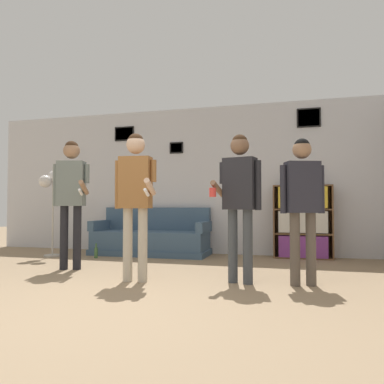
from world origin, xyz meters
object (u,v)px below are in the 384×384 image
(person_spectator_near_bookshelf, at_px, (302,195))
(drinking_cup, at_px, (293,182))
(couch, at_px, (151,239))
(bookshelf, at_px, (303,222))
(person_player_foreground_left, at_px, (71,189))
(floor_lamp, at_px, (53,183))
(person_watcher_holding_cup, at_px, (240,191))
(person_player_foreground_center, at_px, (135,190))
(bottle_on_floor, at_px, (96,252))

(person_spectator_near_bookshelf, xyz_separation_m, drinking_cup, (-0.10, 2.21, 0.28))
(couch, distance_m, bookshelf, 2.65)
(couch, height_order, person_player_foreground_left, person_player_foreground_left)
(couch, relative_size, person_spectator_near_bookshelf, 1.29)
(person_player_foreground_left, bearing_deg, floor_lamp, 134.55)
(bookshelf, height_order, person_watcher_holding_cup, person_watcher_holding_cup)
(person_player_foreground_center, distance_m, drinking_cup, 3.06)
(person_player_foreground_left, distance_m, bottle_on_floor, 1.51)
(couch, distance_m, person_spectator_near_bookshelf, 3.34)
(person_watcher_holding_cup, bearing_deg, person_player_foreground_center, -169.22)
(couch, bearing_deg, drinking_cup, 4.65)
(drinking_cup, bearing_deg, person_player_foreground_center, -125.38)
(person_spectator_near_bookshelf, bearing_deg, bookshelf, 88.76)
(person_player_foreground_center, xyz_separation_m, person_watcher_holding_cup, (1.19, 0.23, -0.02))
(floor_lamp, relative_size, drinking_cup, 14.10)
(couch, xyz_separation_m, drinking_cup, (2.47, 0.20, 0.99))
(person_watcher_holding_cup, distance_m, bottle_on_floor, 3.10)
(bookshelf, bearing_deg, couch, -175.62)
(bottle_on_floor, bearing_deg, drinking_cup, 15.29)
(drinking_cup, bearing_deg, couch, -175.35)
(couch, xyz_separation_m, person_player_foreground_left, (-0.49, -1.77, 0.82))
(person_watcher_holding_cup, distance_m, person_spectator_near_bookshelf, 0.69)
(person_watcher_holding_cup, height_order, person_spectator_near_bookshelf, person_watcher_holding_cup)
(bottle_on_floor, xyz_separation_m, drinking_cup, (3.19, 0.87, 1.18))
(person_player_foreground_center, bearing_deg, bookshelf, 52.38)
(bookshelf, xyz_separation_m, person_player_foreground_center, (-1.92, -2.49, 0.46))
(person_player_foreground_center, distance_m, person_spectator_near_bookshelf, 1.89)
(person_watcher_holding_cup, height_order, drinking_cup, person_watcher_holding_cup)
(person_player_foreground_left, xyz_separation_m, person_watcher_holding_cup, (2.38, -0.29, -0.06))
(person_player_foreground_center, height_order, person_spectator_near_bookshelf, person_player_foreground_center)
(bookshelf, relative_size, person_spectator_near_bookshelf, 0.75)
(drinking_cup, bearing_deg, person_spectator_near_bookshelf, -87.32)
(person_player_foreground_left, distance_m, person_player_foreground_center, 1.30)
(person_player_foreground_left, bearing_deg, person_spectator_near_bookshelf, -4.36)
(person_player_foreground_left, xyz_separation_m, person_player_foreground_center, (1.19, -0.52, -0.04))
(floor_lamp, relative_size, person_spectator_near_bookshelf, 0.98)
(person_player_foreground_center, relative_size, person_watcher_holding_cup, 1.02)
(floor_lamp, distance_m, bottle_on_floor, 1.43)
(couch, relative_size, person_player_foreground_left, 1.18)
(person_player_foreground_left, height_order, drinking_cup, person_player_foreground_left)
(bookshelf, bearing_deg, person_player_foreground_center, -127.62)
(person_spectator_near_bookshelf, height_order, bottle_on_floor, person_spectator_near_bookshelf)
(person_spectator_near_bookshelf, bearing_deg, couch, 142.04)
(drinking_cup, bearing_deg, bottle_on_floor, -164.71)
(person_watcher_holding_cup, bearing_deg, drinking_cup, 75.59)
(person_spectator_near_bookshelf, relative_size, drinking_cup, 14.32)
(couch, bearing_deg, floor_lamp, -155.48)
(bookshelf, height_order, person_player_foreground_center, person_player_foreground_center)
(person_player_foreground_left, bearing_deg, drinking_cup, 33.68)
(couch, bearing_deg, bookshelf, 4.38)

